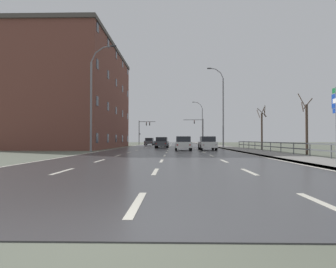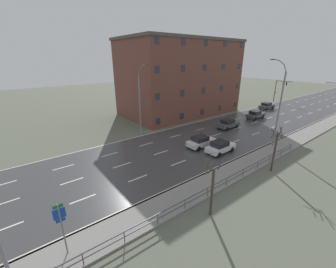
% 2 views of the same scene
% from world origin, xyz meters
% --- Properties ---
extents(ground_plane, '(160.00, 160.00, 0.12)m').
position_xyz_m(ground_plane, '(0.00, 48.00, -0.06)').
color(ground_plane, '#5B6051').
extents(road_asphalt_strip, '(14.00, 120.00, 0.03)m').
position_xyz_m(road_asphalt_strip, '(0.00, 59.99, 0.01)').
color(road_asphalt_strip, '#3D3D3F').
rests_on(road_asphalt_strip, ground).
extents(sidewalk_right, '(3.00, 120.00, 0.12)m').
position_xyz_m(sidewalk_right, '(8.43, 60.00, 0.06)').
color(sidewalk_right, gray).
rests_on(sidewalk_right, ground).
extents(guardrail, '(0.07, 31.68, 1.00)m').
position_xyz_m(guardrail, '(9.85, 21.47, 0.71)').
color(guardrail, '#515459').
rests_on(guardrail, ground).
extents(street_lamp_midground, '(2.31, 0.24, 11.34)m').
position_xyz_m(street_lamp_midground, '(7.47, 37.07, 5.57)').
color(street_lamp_midground, slate).
rests_on(street_lamp_midground, ground).
extents(street_lamp_left_bank, '(2.61, 0.24, 10.72)m').
position_xyz_m(street_lamp_left_bank, '(-7.43, 25.21, 5.23)').
color(street_lamp_left_bank, slate).
rests_on(street_lamp_left_bank, ground).
extents(highway_sign, '(0.09, 0.68, 3.72)m').
position_xyz_m(highway_sign, '(8.39, 10.40, 2.38)').
color(highway_sign, slate).
rests_on(highway_sign, ground).
extents(traffic_signal_left, '(4.11, 0.36, 5.88)m').
position_xyz_m(traffic_signal_left, '(-6.92, 67.49, 3.99)').
color(traffic_signal_left, '#38383A').
rests_on(traffic_signal_left, ground).
extents(car_near_right, '(1.95, 4.16, 1.57)m').
position_xyz_m(car_near_right, '(-1.06, 38.56, 0.80)').
color(car_near_right, '#474C51').
rests_on(car_near_right, ground).
extents(car_distant, '(2.00, 4.18, 1.57)m').
position_xyz_m(car_distant, '(-4.46, 57.48, 0.80)').
color(car_distant, '#474C51').
rests_on(car_distant, ground).
extents(car_near_left, '(1.96, 4.17, 1.57)m').
position_xyz_m(car_near_left, '(-1.63, 48.01, 0.80)').
color(car_near_left, '#474C51').
rests_on(car_near_left, ground).
extents(car_far_left, '(1.87, 4.12, 1.57)m').
position_xyz_m(car_far_left, '(4.53, 29.68, 0.80)').
color(car_far_left, silver).
rests_on(car_far_left, ground).
extents(car_mid_centre, '(1.87, 4.12, 1.57)m').
position_xyz_m(car_mid_centre, '(1.74, 29.04, 0.80)').
color(car_mid_centre, silver).
rests_on(car_mid_centre, ground).
extents(brick_building, '(13.99, 24.06, 14.99)m').
position_xyz_m(brick_building, '(-14.80, 39.35, 7.50)').
color(brick_building, brown).
rests_on(brick_building, ground).
extents(bare_tree_near, '(1.12, 1.16, 5.00)m').
position_xyz_m(bare_tree_near, '(11.40, 20.09, 2.24)').
color(bare_tree_near, '#423328').
rests_on(bare_tree_near, ground).
extents(bare_tree_mid, '(1.13, 1.04, 5.18)m').
position_xyz_m(bare_tree_mid, '(10.92, 30.29, 2.47)').
color(bare_tree_mid, '#423328').
rests_on(bare_tree_mid, ground).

